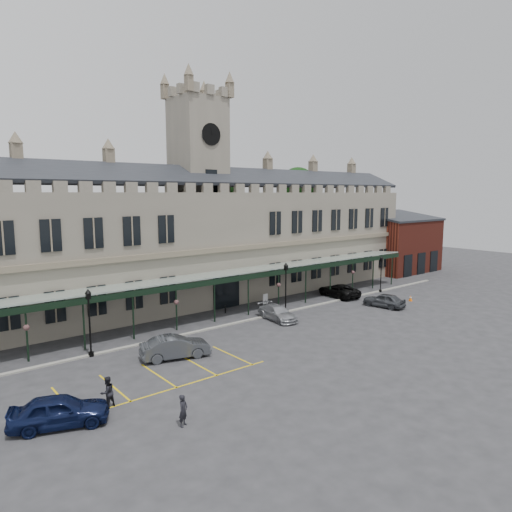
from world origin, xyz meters
TOP-DOWN VIEW (x-y plane):
  - ground at (0.00, 0.00)m, footprint 140.00×140.00m
  - station_building at (0.00, 15.91)m, footprint 60.00×10.36m
  - clock_tower at (0.00, 16.00)m, footprint 5.60×5.60m
  - canopy at (0.00, 7.46)m, footprint 50.00×4.10m
  - brick_annex at (34.00, 12.97)m, footprint 12.40×8.36m
  - kerb at (0.00, 5.50)m, footprint 60.00×0.40m
  - parking_markings at (-14.00, -1.50)m, footprint 16.00×6.00m
  - tree_behind_mid at (8.00, 25.00)m, footprint 6.00×6.00m
  - tree_behind_right at (24.00, 25.00)m, footprint 6.00×6.00m
  - lamp_post_left at (-16.17, 5.40)m, footprint 0.48×0.48m
  - lamp_post_mid at (3.37, 5.43)m, footprint 0.48×0.48m
  - lamp_post_right at (18.94, 5.27)m, footprint 0.42×0.42m
  - traffic_cone at (17.65, 0.34)m, footprint 0.39×0.39m
  - sign_board at (4.17, 9.51)m, footprint 0.65×0.06m
  - bollard_left at (-1.41, 9.14)m, footprint 0.15×0.15m
  - bollard_right at (4.11, 9.73)m, footprint 0.17×0.17m
  - car_left_a at (-21.00, -3.76)m, footprint 5.27×3.56m
  - car_left_b at (-11.50, 1.18)m, footprint 5.29×3.02m
  - car_taxi at (1.00, 4.00)m, footprint 2.42×4.91m
  - car_van at (13.00, 6.78)m, footprint 3.12×5.64m
  - car_right_a at (13.00, 0.58)m, footprint 2.49×4.61m
  - person_a at (-16.05, -7.77)m, footprint 0.73×0.65m
  - person_b at (-18.30, -3.30)m, footprint 1.03×0.90m

SIDE VIEW (x-z plane):
  - ground at x=0.00m, z-range 0.00..0.00m
  - parking_markings at x=-14.00m, z-range -0.01..0.01m
  - kerb at x=0.00m, z-range 0.00..0.12m
  - traffic_cone at x=17.65m, z-range -0.01..0.62m
  - bollard_left at x=-1.41m, z-range 0.00..0.82m
  - bollard_right at x=4.11m, z-range 0.00..0.94m
  - sign_board at x=4.17m, z-range -0.01..1.10m
  - car_taxi at x=1.00m, z-range 0.00..1.37m
  - car_right_a at x=13.00m, z-range 0.00..1.49m
  - car_van at x=13.00m, z-range 0.00..1.50m
  - car_left_b at x=-11.50m, z-range 0.00..1.65m
  - car_left_a at x=-21.00m, z-range 0.00..1.66m
  - person_a at x=-16.05m, z-range 0.00..1.68m
  - person_b at x=-18.30m, z-range 0.00..1.80m
  - canopy at x=0.00m, z-range 0.25..4.55m
  - lamp_post_right at x=18.94m, z-range 0.41..4.86m
  - lamp_post_left at x=-16.17m, z-range 0.47..5.56m
  - lamp_post_mid at x=3.37m, z-range 0.48..5.59m
  - brick_annex at x=34.00m, z-range -0.46..8.77m
  - station_building at x=0.00m, z-range -2.18..15.12m
  - tree_behind_mid at x=8.00m, z-range 4.81..20.81m
  - tree_behind_right at x=24.00m, z-range 4.81..20.81m
  - clock_tower at x=0.00m, z-range 0.71..25.51m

